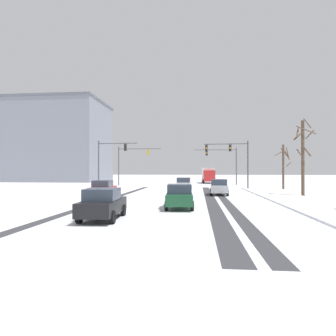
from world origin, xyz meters
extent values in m
plane|color=silver|center=(0.00, 0.00, 0.00)|extent=(300.00, 300.00, 0.00)
cube|color=#38383D|center=(4.39, 16.40, 0.00)|extent=(0.91, 36.09, 0.01)
cube|color=#38383D|center=(5.56, 16.40, 0.00)|extent=(0.71, 36.09, 0.01)
cube|color=#38383D|center=(-4.48, 16.40, 0.00)|extent=(0.70, 36.09, 0.01)
cube|color=white|center=(11.31, 14.76, 0.06)|extent=(4.00, 36.09, 0.12)
cylinder|color=#47474C|center=(9.91, 42.81, 3.25)|extent=(0.18, 0.18, 6.50)
cylinder|color=#47474C|center=(6.25, 42.55, 6.10)|extent=(7.32, 0.62, 0.12)
cube|color=black|center=(4.79, 42.45, 5.55)|extent=(0.34, 0.26, 0.90)
sphere|color=black|center=(4.80, 42.29, 5.85)|extent=(0.20, 0.20, 0.20)
sphere|color=orange|center=(4.80, 42.29, 5.55)|extent=(0.20, 0.20, 0.20)
sphere|color=black|center=(4.80, 42.29, 5.25)|extent=(0.20, 0.20, 0.20)
cylinder|color=#47474C|center=(-9.91, 28.81, 3.25)|extent=(0.18, 0.18, 6.50)
cylinder|color=#47474C|center=(-7.27, 28.65, 6.10)|extent=(5.28, 0.43, 0.12)
cube|color=black|center=(-6.22, 28.59, 5.55)|extent=(0.33, 0.26, 0.90)
sphere|color=black|center=(-6.21, 28.75, 5.85)|extent=(0.20, 0.20, 0.20)
sphere|color=orange|center=(-6.21, 28.75, 5.55)|extent=(0.20, 0.20, 0.20)
sphere|color=black|center=(-6.21, 28.75, 5.25)|extent=(0.20, 0.20, 0.20)
cylinder|color=#47474C|center=(-9.91, 38.81, 3.25)|extent=(0.18, 0.18, 6.50)
cylinder|color=#47474C|center=(-6.37, 38.87, 6.10)|extent=(7.07, 0.25, 0.12)
cube|color=#B79319|center=(-4.96, 38.89, 5.55)|extent=(0.32, 0.25, 0.90)
sphere|color=black|center=(-4.96, 39.05, 5.85)|extent=(0.20, 0.20, 0.20)
sphere|color=orange|center=(-4.96, 39.05, 5.55)|extent=(0.20, 0.20, 0.20)
sphere|color=black|center=(-4.96, 39.05, 5.25)|extent=(0.20, 0.20, 0.20)
cylinder|color=#47474C|center=(9.91, 30.81, 3.25)|extent=(0.18, 0.18, 6.50)
cylinder|color=#47474C|center=(7.03, 30.98, 6.10)|extent=(5.77, 0.48, 0.12)
cube|color=black|center=(7.60, 30.95, 5.55)|extent=(0.33, 0.26, 0.90)
sphere|color=black|center=(7.59, 30.79, 5.85)|extent=(0.20, 0.20, 0.20)
sphere|color=orange|center=(7.59, 30.79, 5.55)|extent=(0.20, 0.20, 0.20)
sphere|color=black|center=(7.59, 30.79, 5.25)|extent=(0.20, 0.20, 0.20)
cube|color=black|center=(4.43, 31.15, 5.55)|extent=(0.33, 0.26, 0.90)
sphere|color=black|center=(4.42, 30.99, 5.85)|extent=(0.20, 0.20, 0.20)
sphere|color=orange|center=(4.42, 30.99, 5.55)|extent=(0.20, 0.20, 0.20)
sphere|color=black|center=(4.42, 30.99, 5.25)|extent=(0.20, 0.20, 0.20)
cube|color=silver|center=(1.50, 27.78, 0.67)|extent=(1.85, 4.16, 0.70)
cube|color=#2D3847|center=(1.49, 27.63, 1.32)|extent=(1.63, 1.96, 0.60)
cylinder|color=black|center=(0.74, 29.08, 0.32)|extent=(0.24, 0.65, 0.64)
cylinder|color=black|center=(2.35, 29.02, 0.32)|extent=(0.24, 0.65, 0.64)
cylinder|color=black|center=(0.64, 26.54, 0.32)|extent=(0.24, 0.65, 0.64)
cylinder|color=black|center=(2.26, 26.48, 0.32)|extent=(0.24, 0.65, 0.64)
cube|color=#B7BABF|center=(5.45, 21.53, 0.67)|extent=(1.87, 4.17, 0.70)
cube|color=#2D3847|center=(5.45, 21.38, 1.32)|extent=(1.64, 1.96, 0.60)
cylinder|color=black|center=(4.70, 22.83, 0.32)|extent=(0.25, 0.65, 0.64)
cylinder|color=black|center=(6.31, 22.76, 0.32)|extent=(0.25, 0.65, 0.64)
cylinder|color=black|center=(4.59, 20.29, 0.32)|extent=(0.25, 0.65, 0.64)
cylinder|color=black|center=(6.21, 20.22, 0.32)|extent=(0.25, 0.65, 0.64)
cube|color=red|center=(-5.51, 17.31, 0.67)|extent=(1.93, 4.19, 0.70)
cube|color=#2D3847|center=(-5.50, 17.16, 1.32)|extent=(1.66, 1.99, 0.60)
cylinder|color=black|center=(-6.39, 18.54, 0.32)|extent=(0.26, 0.65, 0.64)
cylinder|color=black|center=(-4.77, 18.63, 0.32)|extent=(0.26, 0.65, 0.64)
cylinder|color=black|center=(-6.24, 16.00, 0.32)|extent=(0.26, 0.65, 0.64)
cylinder|color=black|center=(-4.63, 16.09, 0.32)|extent=(0.26, 0.65, 0.64)
cube|color=#194C2D|center=(2.06, 10.46, 0.67)|extent=(1.90, 4.18, 0.70)
cube|color=#2D3847|center=(2.07, 10.31, 1.32)|extent=(1.65, 1.97, 0.60)
cylinder|color=black|center=(1.19, 11.69, 0.32)|extent=(0.25, 0.65, 0.64)
cylinder|color=black|center=(2.81, 11.77, 0.32)|extent=(0.25, 0.65, 0.64)
cylinder|color=black|center=(1.32, 9.15, 0.32)|extent=(0.25, 0.65, 0.64)
cylinder|color=black|center=(2.93, 9.23, 0.32)|extent=(0.25, 0.65, 0.64)
cube|color=black|center=(-1.64, 5.59, 0.67)|extent=(1.90, 4.18, 0.70)
cube|color=#2D3847|center=(-1.63, 5.44, 1.32)|extent=(1.65, 1.97, 0.60)
cylinder|color=black|center=(-2.51, 6.82, 0.32)|extent=(0.25, 0.65, 0.64)
cylinder|color=black|center=(-0.90, 6.90, 0.32)|extent=(0.25, 0.65, 0.64)
cylinder|color=black|center=(-2.39, 4.29, 0.32)|extent=(0.25, 0.65, 0.64)
cylinder|color=black|center=(-0.77, 4.36, 0.32)|extent=(0.25, 0.65, 0.64)
cube|color=red|center=(5.39, 46.87, 1.47)|extent=(2.18, 2.27, 2.10)
cube|color=silver|center=(5.26, 50.57, 1.72)|extent=(2.38, 5.28, 2.60)
cylinder|color=black|center=(6.39, 47.34, 0.42)|extent=(0.31, 0.85, 0.84)
cylinder|color=black|center=(4.37, 47.27, 0.42)|extent=(0.31, 0.85, 0.84)
cylinder|color=black|center=(6.22, 52.03, 0.42)|extent=(0.31, 0.85, 0.84)
cylinder|color=black|center=(4.20, 51.96, 0.42)|extent=(0.31, 0.85, 0.84)
cylinder|color=brown|center=(13.61, 20.93, 3.74)|extent=(0.31, 0.31, 7.48)
cylinder|color=brown|center=(13.20, 21.15, 6.44)|extent=(0.59, 0.95, 1.04)
cylinder|color=brown|center=(13.90, 20.53, 4.33)|extent=(0.96, 0.76, 0.88)
cylinder|color=brown|center=(13.23, 20.86, 4.32)|extent=(0.29, 0.85, 0.71)
cylinder|color=brown|center=(13.60, 20.03, 6.42)|extent=(1.84, 0.11, 0.85)
cylinder|color=brown|center=(13.89, 20.49, 7.12)|extent=(0.99, 0.68, 0.93)
cylinder|color=brown|center=(14.31, 21.06, 6.09)|extent=(0.37, 1.47, 0.78)
cylinder|color=brown|center=(13.23, 21.37, 5.92)|extent=(1.02, 0.92, 0.79)
cylinder|color=brown|center=(14.78, 31.93, 3.01)|extent=(0.28, 0.28, 6.03)
cylinder|color=brown|center=(15.27, 31.58, 4.78)|extent=(0.83, 1.13, 1.66)
cylinder|color=brown|center=(14.85, 31.36, 4.80)|extent=(1.23, 0.25, 1.47)
cylinder|color=brown|center=(15.08, 31.62, 4.83)|extent=(0.75, 0.74, 0.80)
cylinder|color=brown|center=(15.51, 32.05, 3.33)|extent=(0.35, 1.51, 0.64)
cylinder|color=brown|center=(14.52, 32.60, 4.95)|extent=(1.43, 0.62, 0.82)
cube|color=gray|center=(-31.84, 56.76, 8.99)|extent=(26.37, 16.72, 17.99)
cube|color=slate|center=(-31.84, 56.76, 18.24)|extent=(26.67, 17.02, 0.50)
camera|label=1|loc=(3.32, -9.44, 2.58)|focal=31.62mm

